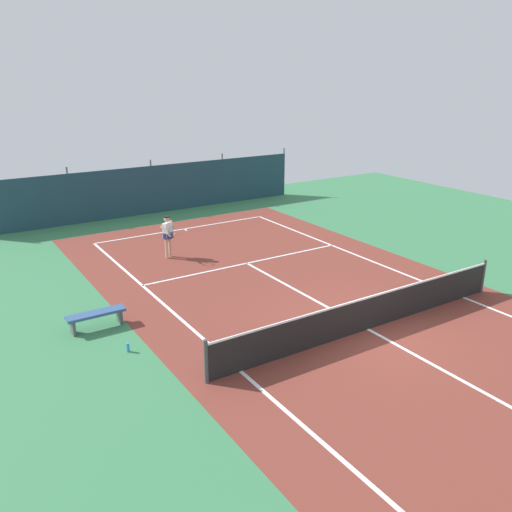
{
  "coord_description": "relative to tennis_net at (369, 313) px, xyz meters",
  "views": [
    {
      "loc": [
        -9.72,
        -9.51,
        6.7
      ],
      "look_at": [
        -0.65,
        4.74,
        0.9
      ],
      "focal_mm": 37.21,
      "sensor_mm": 36.0,
      "label": 1
    }
  ],
  "objects": [
    {
      "name": "courtside_bench",
      "position": [
        -6.31,
        4.09,
        -0.14
      ],
      "size": [
        1.6,
        0.4,
        0.49
      ],
      "color": "#335184",
      "rests_on": "ground"
    },
    {
      "name": "back_fence",
      "position": [
        -0.0,
        15.96,
        0.16
      ],
      "size": [
        16.3,
        0.98,
        2.7
      ],
      "color": "#1E3D4C",
      "rests_on": "ground"
    },
    {
      "name": "tennis_ball_near_player",
      "position": [
        -0.7,
        11.3,
        -0.48
      ],
      "size": [
        0.07,
        0.07,
        0.07
      ],
      "primitive_type": "sphere",
      "color": "#CCDB33",
      "rests_on": "ground"
    },
    {
      "name": "tennis_net",
      "position": [
        0.0,
        0.0,
        0.0
      ],
      "size": [
        10.12,
        0.1,
        1.1
      ],
      "color": "black",
      "rests_on": "ground"
    },
    {
      "name": "court_surface",
      "position": [
        0.0,
        0.0,
        -0.51
      ],
      "size": [
        11.02,
        26.6,
        0.01
      ],
      "color": "brown",
      "rests_on": "ground"
    },
    {
      "name": "ground_plane",
      "position": [
        0.0,
        0.0,
        -0.51
      ],
      "size": [
        36.0,
        36.0,
        0.0
      ],
      "primitive_type": "plane",
      "color": "#387A4C"
    },
    {
      "name": "water_bottle",
      "position": [
        -6.03,
        2.36,
        -0.39
      ],
      "size": [
        0.08,
        0.08,
        0.24
      ],
      "primitive_type": "cylinder",
      "color": "#338CD8",
      "rests_on": "ground"
    },
    {
      "name": "tennis_player",
      "position": [
        -2.18,
        8.61,
        0.45
      ],
      "size": [
        0.56,
        0.83,
        1.64
      ],
      "rotation": [
        0.0,
        0.0,
        3.61
      ],
      "color": "#D8AD8C",
      "rests_on": "ground"
    }
  ]
}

